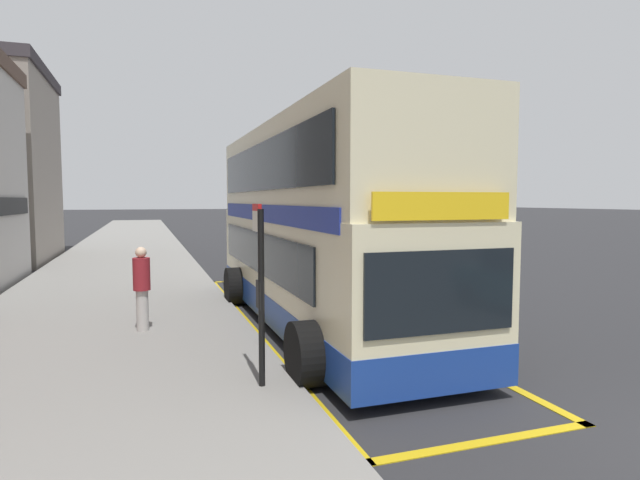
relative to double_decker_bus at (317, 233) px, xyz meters
name	(u,v)px	position (x,y,z in m)	size (l,w,h in m)	color
ground_plane	(239,241)	(2.46, 24.43, -2.06)	(260.00, 260.00, 0.00)	#28282B
pavement_near	(130,243)	(-4.54, 24.43, -1.99)	(6.00, 76.00, 0.14)	gray
double_decker_bus	(317,233)	(0.00, 0.00, 0.00)	(3.25, 10.25, 4.40)	beige
bus_bay_markings	(313,320)	(0.02, 0.39, -2.06)	(3.14, 13.05, 0.01)	gold
bus_stop_sign	(260,278)	(-2.10, -3.70, -0.38)	(0.09, 0.51, 2.60)	black
parked_car_silver_across	(298,226)	(7.39, 26.94, -1.26)	(2.09, 4.20, 1.62)	#B2B5BA
parked_car_black_behind	(334,241)	(5.07, 12.59, -1.26)	(2.09, 4.20, 1.62)	black
pedestrian_waiting_near_sign	(142,285)	(-3.72, 0.10, -0.99)	(0.34, 0.34, 1.71)	#B7B2AD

